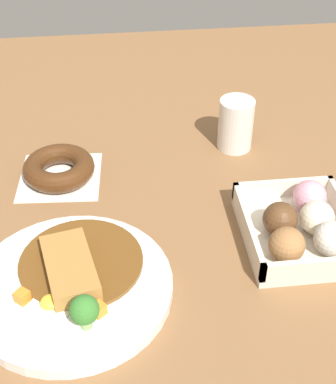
{
  "coord_description": "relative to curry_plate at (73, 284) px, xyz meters",
  "views": [
    {
      "loc": [
        -0.58,
        0.08,
        0.58
      ],
      "look_at": [
        0.1,
        0.0,
        0.03
      ],
      "focal_mm": 52.72,
      "sensor_mm": 36.0,
      "label": 1
    }
  ],
  "objects": [
    {
      "name": "coffee_mug",
      "position": [
        0.32,
        -0.29,
        0.03
      ],
      "size": [
        0.06,
        0.06,
        0.09
      ],
      "primitive_type": "cylinder",
      "color": "silver",
      "rests_on": "ground_plane"
    },
    {
      "name": "ground_plane",
      "position": [
        0.06,
        -0.15,
        -0.01
      ],
      "size": [
        1.6,
        1.6,
        0.0
      ],
      "primitive_type": "plane",
      "color": "brown"
    },
    {
      "name": "curry_plate",
      "position": [
        0.0,
        0.0,
        0.0
      ],
      "size": [
        0.27,
        0.27,
        0.07
      ],
      "color": "white",
      "rests_on": "ground_plane"
    },
    {
      "name": "donut_box",
      "position": [
        0.06,
        -0.33,
        0.01
      ],
      "size": [
        0.18,
        0.16,
        0.06
      ],
      "color": "beige",
      "rests_on": "ground_plane"
    },
    {
      "name": "chocolate_ring_donut",
      "position": [
        0.26,
        0.03,
        0.0
      ],
      "size": [
        0.14,
        0.14,
        0.04
      ],
      "color": "white",
      "rests_on": "ground_plane"
    }
  ]
}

